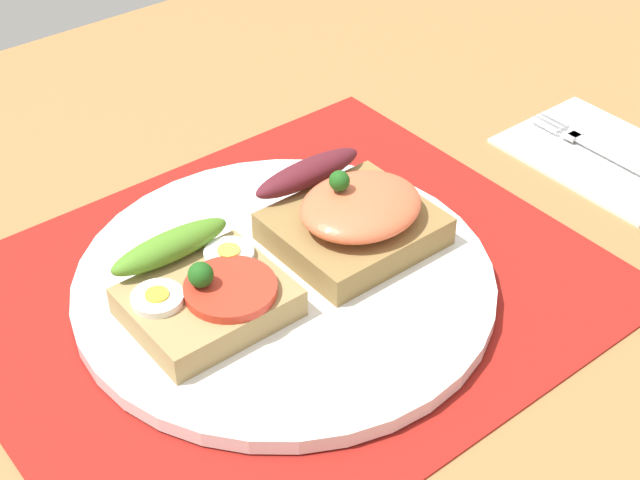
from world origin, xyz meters
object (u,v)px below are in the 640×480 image
object	(u,v)px
napkin	(604,155)
sandwich_salmon	(352,215)
fork	(602,150)
sandwich_egg_tomato	(205,292)
plate	(285,282)

from	to	relation	value
napkin	sandwich_salmon	bearing A→B (deg)	171.93
sandwich_salmon	fork	distance (cm)	23.92
napkin	fork	world-z (taller)	fork
fork	sandwich_egg_tomato	bearing A→B (deg)	174.59
napkin	plate	bearing A→B (deg)	174.07
plate	sandwich_salmon	size ratio (longest dim) A/B	2.60
sandwich_salmon	fork	xyz separation A→B (cm)	(23.55, -3.25, -2.68)
sandwich_egg_tomato	sandwich_salmon	bearing A→B (deg)	-0.48
napkin	fork	xyz separation A→B (cm)	(-0.24, 0.12, 0.46)
sandwich_egg_tomato	fork	world-z (taller)	sandwich_egg_tomato
plate	fork	bearing A→B (deg)	-5.75
sandwich_salmon	plate	bearing A→B (deg)	-177.31
sandwich_egg_tomato	sandwich_salmon	world-z (taller)	sandwich_salmon
plate	napkin	bearing A→B (deg)	-5.93
plate	napkin	distance (cm)	29.92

